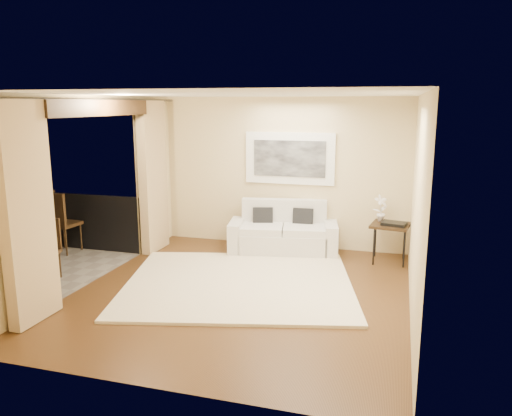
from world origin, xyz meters
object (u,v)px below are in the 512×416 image
at_px(orchid, 381,208).
at_px(bistro_table, 20,229).
at_px(side_table, 390,227).
at_px(balcony_chair_near, 46,245).
at_px(sofa, 283,234).
at_px(balcony_chair_far, 59,218).
at_px(ice_bucket, 14,216).

bearing_deg(orchid, bistro_table, -155.83).
height_order(side_table, balcony_chair_near, balcony_chair_near).
xyz_separation_m(sofa, balcony_chair_far, (-3.72, -1.20, 0.32)).
distance_m(side_table, orchid, 0.36).
relative_size(bistro_table, ice_bucket, 3.97).
bearing_deg(balcony_chair_near, bistro_table, 155.49).
bearing_deg(balcony_chair_near, side_table, 8.79).
bearing_deg(bistro_table, orchid, 24.17).
distance_m(balcony_chair_far, balcony_chair_near, 1.34).
distance_m(orchid, bistro_table, 5.72).
xyz_separation_m(side_table, ice_bucket, (-5.56, -2.11, 0.31)).
xyz_separation_m(orchid, ice_bucket, (-5.39, -2.25, 0.02)).
xyz_separation_m(side_table, balcony_chair_near, (-4.88, -2.28, -0.06)).
height_order(sofa, balcony_chair_far, balcony_chair_far).
relative_size(orchid, balcony_chair_far, 0.41).
bearing_deg(sofa, ice_bucket, -159.94).
bearing_deg(balcony_chair_near, balcony_chair_far, 103.15).
relative_size(sofa, balcony_chair_far, 1.82).
bearing_deg(ice_bucket, bistro_table, -27.65).
bearing_deg(side_table, balcony_chair_far, -168.63).
relative_size(side_table, ice_bucket, 3.34).
relative_size(orchid, bistro_table, 0.57).
distance_m(side_table, bistro_table, 5.82).
distance_m(sofa, bistro_table, 4.26).
bearing_deg(balcony_chair_far, orchid, -162.66).
xyz_separation_m(side_table, bistro_table, (-5.39, -2.20, 0.12)).
bearing_deg(orchid, sofa, -178.20).
xyz_separation_m(sofa, ice_bucket, (-3.75, -2.20, 0.58)).
xyz_separation_m(side_table, orchid, (-0.17, 0.14, 0.28)).
bearing_deg(balcony_chair_far, ice_bucket, 92.74).
bearing_deg(balcony_chair_far, balcony_chair_near, 123.58).
relative_size(sofa, ice_bucket, 9.92).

